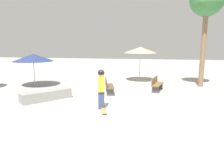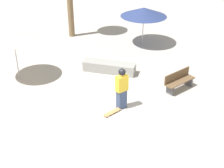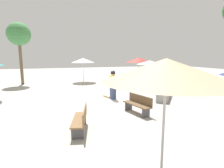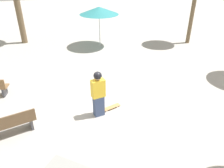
{
  "view_description": "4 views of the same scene",
  "coord_description": "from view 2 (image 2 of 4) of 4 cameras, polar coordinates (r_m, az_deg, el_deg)",
  "views": [
    {
      "loc": [
        -9.21,
        -1.48,
        2.96
      ],
      "look_at": [
        0.56,
        0.19,
        1.06
      ],
      "focal_mm": 35.0,
      "sensor_mm": 36.0,
      "label": 1
    },
    {
      "loc": [
        -4.79,
        -8.87,
        7.14
      ],
      "look_at": [
        -0.09,
        1.03,
        0.94
      ],
      "focal_mm": 50.0,
      "sensor_mm": 36.0,
      "label": 2
    },
    {
      "loc": [
        10.24,
        -2.75,
        2.65
      ],
      "look_at": [
        0.25,
        0.51,
        0.96
      ],
      "focal_mm": 28.0,
      "sensor_mm": 36.0,
      "label": 3
    },
    {
      "loc": [
        1.57,
        7.05,
        4.99
      ],
      "look_at": [
        -0.45,
        0.37,
        1.09
      ],
      "focal_mm": 35.0,
      "sensor_mm": 36.0,
      "label": 4
    }
  ],
  "objects": [
    {
      "name": "ground_plane",
      "position": [
        12.36,
        2.46,
        -5.84
      ],
      "size": [
        60.0,
        60.0,
        0.0
      ],
      "primitive_type": "plane",
      "color": "#ADA8A0"
    },
    {
      "name": "skater_main",
      "position": [
        12.35,
        1.8,
        -0.57
      ],
      "size": [
        0.51,
        0.34,
        1.78
      ],
      "rotation": [
        0.0,
        0.0,
        3.31
      ],
      "color": "#38476B",
      "rests_on": "ground_plane"
    },
    {
      "name": "skateboard",
      "position": [
        12.45,
        0.03,
        -5.17
      ],
      "size": [
        0.82,
        0.42,
        0.07
      ],
      "rotation": [
        0.0,
        0.0,
        3.43
      ],
      "color": "#B7844C",
      "rests_on": "ground_plane"
    },
    {
      "name": "concrete_ledge",
      "position": [
        15.49,
        -0.51,
        3.09
      ],
      "size": [
        2.38,
        2.18,
        0.51
      ],
      "rotation": [
        0.0,
        0.0,
        2.43
      ],
      "color": "gray",
      "rests_on": "ground_plane"
    },
    {
      "name": "bench_near",
      "position": [
        14.21,
        12.14,
        0.58
      ],
      "size": [
        1.66,
        0.81,
        0.85
      ],
      "rotation": [
        0.0,
        0.0,
        3.38
      ],
      "color": "#47474C",
      "rests_on": "ground_plane"
    },
    {
      "name": "shade_umbrella_cream",
      "position": [
        14.88,
        -17.68,
        8.3
      ],
      "size": [
        2.27,
        2.27,
        2.28
      ],
      "color": "#B7B7BC",
      "rests_on": "ground_plane"
    },
    {
      "name": "shade_umbrella_navy",
      "position": [
        18.42,
        5.84,
        12.99
      ],
      "size": [
        2.69,
        2.69,
        2.21
      ],
      "color": "#B7B7BC",
      "rests_on": "ground_plane"
    }
  ]
}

